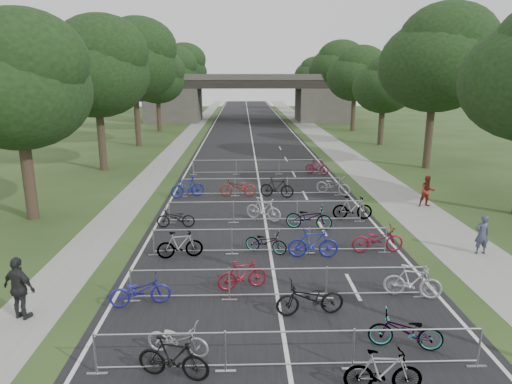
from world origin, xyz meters
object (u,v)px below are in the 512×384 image
pedestrian_a (482,235)px  overpass_bridge (249,98)px  pedestrian_b (427,192)px  pedestrian_c (20,289)px

pedestrian_a → overpass_bridge: bearing=-84.0°
pedestrian_a → pedestrian_b: (0.50, 6.72, 0.03)m
pedestrian_a → pedestrian_c: 16.53m
pedestrian_a → pedestrian_b: pedestrian_b is taller
overpass_bridge → pedestrian_a: bearing=-81.2°
overpass_bridge → pedestrian_c: bearing=-97.3°
pedestrian_b → pedestrian_c: bearing=-146.4°
overpass_bridge → pedestrian_c: (-7.55, -58.73, -2.59)m
pedestrian_a → pedestrian_b: bearing=-97.0°
overpass_bridge → pedestrian_a: size_ratio=19.26×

